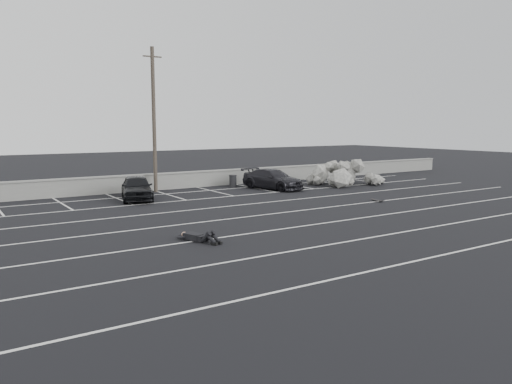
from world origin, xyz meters
TOP-DOWN VIEW (x-y plane):
  - ground at (0.00, 0.00)m, footprint 120.00×120.00m
  - seawall at (0.00, 14.00)m, footprint 50.00×0.45m
  - stall_lines at (-0.08, 4.41)m, footprint 36.00×20.05m
  - car_left at (-4.21, 10.70)m, footprint 2.67×4.28m
  - car_right at (4.75, 10.44)m, footprint 2.77×4.69m
  - utility_pole at (-2.12, 13.20)m, footprint 1.16×0.23m
  - trash_bin at (3.07, 12.67)m, footprint 0.70×0.70m
  - riprap_pile at (10.02, 9.78)m, footprint 5.32×4.43m
  - person at (-5.89, 0.18)m, footprint 2.33×2.90m
  - skateboard at (6.37, 2.98)m, footprint 0.24×0.74m

SIDE VIEW (x-z plane):
  - ground at x=0.00m, z-range 0.00..0.00m
  - stall_lines at x=-0.08m, z-range 0.00..0.01m
  - skateboard at x=6.37m, z-range 0.02..0.11m
  - person at x=-5.89m, z-range 0.00..0.47m
  - trash_bin at x=3.07m, z-range 0.01..0.81m
  - riprap_pile at x=10.02m, z-range -0.15..1.12m
  - seawall at x=0.00m, z-range 0.02..1.08m
  - car_right at x=4.75m, z-range 0.00..1.28m
  - car_left at x=-4.21m, z-range 0.00..1.36m
  - utility_pole at x=-2.12m, z-range 0.06..8.75m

